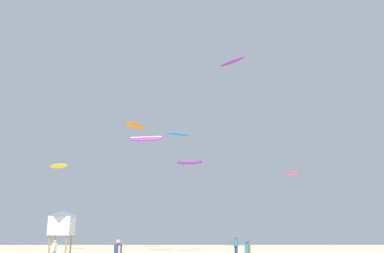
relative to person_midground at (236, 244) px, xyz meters
The scene contains 11 objects.
person_midground is the anchor object (origin of this frame).
person_left 11.54m from the person_midground, 92.72° to the right, with size 0.37×0.53×1.63m.
person_right 16.58m from the person_midground, 153.22° to the right, with size 0.36×0.49×1.59m.
lifeguard_tower 16.54m from the person_midground, behind, with size 2.30×2.30×4.15m.
kite_aloft_0 26.99m from the person_midground, 82.62° to the left, with size 4.02×4.19×0.82m.
kite_aloft_1 25.19m from the person_midground, 153.43° to the left, with size 3.23×2.60×0.62m.
kite_aloft_2 15.99m from the person_midground, 149.65° to the left, with size 4.17×1.80×0.94m.
kite_aloft_3 15.08m from the person_midground, 112.56° to the left, with size 3.44×1.68×0.50m.
kite_aloft_4 14.43m from the person_midground, 47.69° to the left, with size 1.54×2.22×0.50m.
kite_aloft_5 24.07m from the person_midground, 130.44° to the left, with size 3.10×3.80×0.72m.
kite_aloft_6 13.00m from the person_midground, 156.63° to the left, with size 2.79×1.91×0.33m.
Camera 1 is at (-0.26, -15.83, 2.09)m, focal length 37.32 mm.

